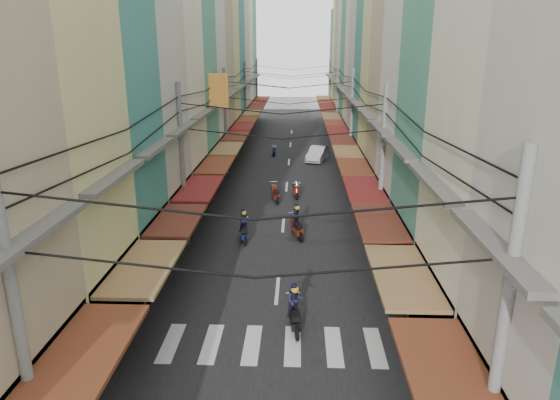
% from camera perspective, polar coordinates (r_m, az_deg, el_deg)
% --- Properties ---
extents(ground, '(160.00, 160.00, 0.00)m').
position_cam_1_polar(ground, '(23.03, -0.10, -8.01)').
color(ground, slate).
rests_on(ground, ground).
extents(road, '(10.00, 80.00, 0.02)m').
position_cam_1_polar(road, '(41.98, 0.97, 3.74)').
color(road, black).
rests_on(road, ground).
extents(sidewalk_left, '(3.00, 80.00, 0.06)m').
position_cam_1_polar(sidewalk_left, '(42.60, -7.83, 3.81)').
color(sidewalk_left, gray).
rests_on(sidewalk_left, ground).
extents(sidewalk_right, '(3.00, 80.00, 0.06)m').
position_cam_1_polar(sidewalk_right, '(42.35, 9.81, 3.64)').
color(sidewalk_right, gray).
rests_on(sidewalk_right, ground).
extents(crosswalk, '(7.55, 2.40, 0.01)m').
position_cam_1_polar(crosswalk, '(17.78, -0.88, -16.22)').
color(crosswalk, silver).
rests_on(crosswalk, ground).
extents(building_row_left, '(7.80, 67.67, 23.70)m').
position_cam_1_polar(building_row_left, '(38.37, -11.52, 16.86)').
color(building_row_left, beige).
rests_on(building_row_left, ground).
extents(building_row_right, '(7.80, 68.98, 22.59)m').
position_cam_1_polar(building_row_right, '(37.92, 13.47, 16.19)').
color(building_row_right, teal).
rests_on(building_row_right, ground).
extents(utility_poles, '(10.20, 66.13, 8.20)m').
position_cam_1_polar(utility_poles, '(35.97, 0.85, 12.10)').
color(utility_poles, gray).
rests_on(utility_poles, ground).
extents(white_car, '(4.79, 2.83, 1.59)m').
position_cam_1_polar(white_car, '(44.59, 4.28, 4.49)').
color(white_car, silver).
rests_on(white_car, ground).
extents(bicycle, '(1.62, 0.89, 1.05)m').
position_cam_1_polar(bicycle, '(26.51, 16.19, -5.23)').
color(bicycle, black).
rests_on(bicycle, ground).
extents(moving_scooters, '(3.27, 31.58, 1.88)m').
position_cam_1_polar(moving_scooters, '(27.43, 0.01, -2.55)').
color(moving_scooters, black).
rests_on(moving_scooters, ground).
extents(parked_scooters, '(13.24, 14.59, 1.00)m').
position_cam_1_polar(parked_scooters, '(20.58, 13.44, -10.29)').
color(parked_scooters, black).
rests_on(parked_scooters, ground).
extents(pedestrians, '(12.72, 19.67, 2.18)m').
position_cam_1_polar(pedestrians, '(22.15, -10.18, -6.37)').
color(pedestrians, '#28212D').
rests_on(pedestrians, ground).
extents(market_umbrella, '(2.38, 2.38, 2.51)m').
position_cam_1_polar(market_umbrella, '(20.22, 16.31, -5.61)').
color(market_umbrella, '#B2B2B7').
rests_on(market_umbrella, ground).
extents(traffic_sign, '(0.10, 0.69, 3.13)m').
position_cam_1_polar(traffic_sign, '(19.38, 17.42, -6.45)').
color(traffic_sign, gray).
rests_on(traffic_sign, ground).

